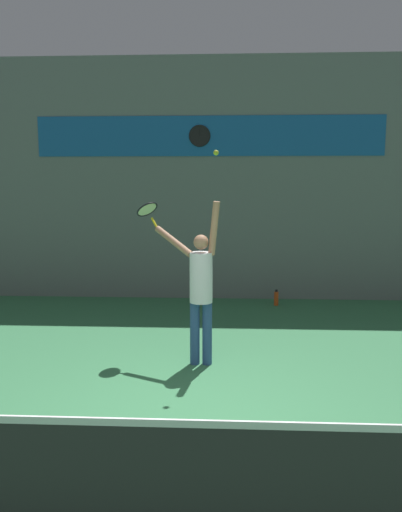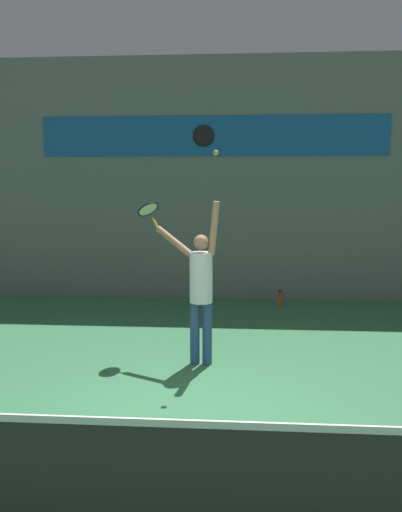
{
  "view_description": "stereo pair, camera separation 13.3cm",
  "coord_description": "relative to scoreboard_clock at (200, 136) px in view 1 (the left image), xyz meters",
  "views": [
    {
      "loc": [
        0.36,
        -4.61,
        2.43
      ],
      "look_at": [
        0.03,
        1.89,
        1.48
      ],
      "focal_mm": 35.0,
      "sensor_mm": 36.0,
      "label": 1
    },
    {
      "loc": [
        0.49,
        -4.6,
        2.43
      ],
      "look_at": [
        0.03,
        1.89,
        1.48
      ],
      "focal_mm": 35.0,
      "sensor_mm": 36.0,
      "label": 2
    }
  ],
  "objects": [
    {
      "name": "ground_plane",
      "position": [
        0.19,
        -5.79,
        -3.4
      ],
      "size": [
        18.0,
        18.0,
        0.0
      ],
      "primitive_type": "plane",
      "color": "#387A4C"
    },
    {
      "name": "back_wall",
      "position": [
        0.19,
        0.08,
        -0.9
      ],
      "size": [
        18.0,
        0.1,
        5.0
      ],
      "color": "slate",
      "rests_on": "ground_plane"
    },
    {
      "name": "sponsor_banner",
      "position": [
        0.19,
        0.02,
        -0.0
      ],
      "size": [
        7.1,
        0.02,
        0.81
      ],
      "color": "#195B9E"
    },
    {
      "name": "scoreboard_clock",
      "position": [
        0.0,
        0.0,
        0.0
      ],
      "size": [
        0.44,
        0.04,
        0.44
      ],
      "color": "black"
    },
    {
      "name": "court_net",
      "position": [
        0.19,
        -7.45,
        -2.9
      ],
      "size": [
        7.82,
        0.07,
        1.06
      ],
      "color": "#333333",
      "rests_on": "ground_plane"
    },
    {
      "name": "tennis_player",
      "position": [
        0.21,
        -3.89,
        -2.31
      ],
      "size": [
        0.94,
        0.6,
        2.21
      ],
      "color": "#2D4C7F",
      "rests_on": "ground_plane"
    },
    {
      "name": "tennis_racket",
      "position": [
        -0.56,
        -3.37,
        -1.34
      ],
      "size": [
        0.41,
        0.42,
        0.38
      ],
      "color": "yellow"
    },
    {
      "name": "tennis_ball",
      "position": [
        0.42,
        -4.0,
        -0.58
      ],
      "size": [
        0.07,
        0.07,
        0.07
      ],
      "color": "#CCDB2D"
    },
    {
      "name": "water_bottle",
      "position": [
        1.57,
        -0.53,
        -3.25
      ],
      "size": [
        0.09,
        0.09,
        0.32
      ],
      "color": "#D84C19",
      "rests_on": "ground_plane"
    }
  ]
}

